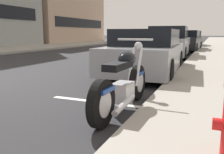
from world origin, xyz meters
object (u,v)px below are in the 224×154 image
parked_car_second_in_row (169,43)px  parked_car_behind_motorcycle (191,39)px  parked_car_at_intersection (147,53)px  parked_motorcycle (123,84)px  parked_car_across_street (185,41)px

parked_car_second_in_row → parked_car_behind_motorcycle: parked_car_second_in_row is taller
parked_car_at_intersection → parked_car_second_in_row: 5.59m
parked_motorcycle → parked_car_across_street: (14.14, 0.51, 0.23)m
parked_motorcycle → parked_car_at_intersection: (3.61, 0.56, 0.21)m
parked_car_across_street → parked_car_behind_motorcycle: bearing=2.3°
parked_car_second_in_row → parked_car_behind_motorcycle: bearing=-3.3°
parked_motorcycle → parked_car_behind_motorcycle: (20.00, 0.54, 0.25)m
parked_car_at_intersection → parked_car_across_street: size_ratio=0.91×
parked_car_second_in_row → parked_car_behind_motorcycle: 10.81m
parked_motorcycle → parked_car_across_street: parked_car_across_street is taller
parked_car_at_intersection → parked_car_behind_motorcycle: (16.39, -0.02, 0.04)m
parked_car_at_intersection → parked_car_behind_motorcycle: parked_car_behind_motorcycle is taller
parked_car_at_intersection → parked_car_second_in_row: bearing=0.5°
parked_car_across_street → parked_car_at_intersection: bearing=-178.2°
parked_motorcycle → parked_car_second_in_row: bearing=6.4°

